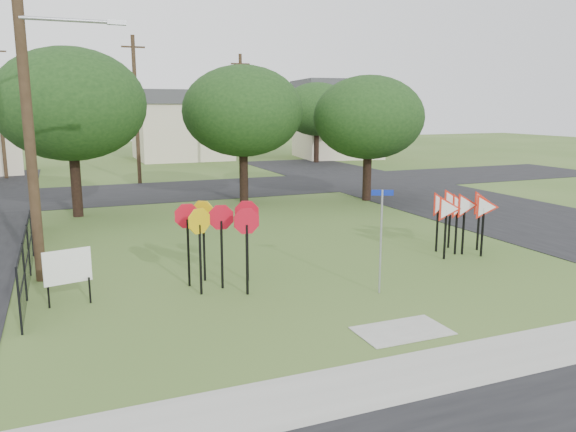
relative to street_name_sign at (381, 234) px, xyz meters
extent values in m
plane|color=#3C5C22|center=(-0.88, -0.01, -1.57)|extent=(140.00, 140.00, 0.00)
cube|color=#989890|center=(-0.88, -4.21, -1.56)|extent=(30.00, 1.60, 0.02)
cube|color=#3C5C22|center=(-0.88, -5.41, -1.57)|extent=(30.00, 0.80, 0.02)
cube|color=black|center=(11.12, 9.99, -1.56)|extent=(8.00, 50.00, 0.02)
cube|color=black|center=(-0.88, 19.99, -1.56)|extent=(60.00, 8.00, 0.02)
cube|color=#989890|center=(-0.88, -2.41, -1.56)|extent=(2.00, 1.20, 0.02)
cylinder|color=#9FA1A8|center=(0.00, 0.00, -0.22)|extent=(0.05, 0.05, 2.71)
cube|color=navy|center=(0.00, 0.00, 1.07)|extent=(0.53, 0.23, 0.14)
cube|color=black|center=(-3.68, 1.92, -0.65)|extent=(0.06, 0.06, 1.84)
cube|color=black|center=(-2.85, 2.29, -0.65)|extent=(0.06, 0.06, 1.84)
cube|color=black|center=(-3.22, 1.18, -0.65)|extent=(0.06, 0.06, 1.84)
cube|color=black|center=(-4.32, 1.64, -0.65)|extent=(0.06, 0.06, 1.84)
cube|color=black|center=(-3.96, 2.75, -0.65)|extent=(0.06, 0.06, 1.84)
cube|color=black|center=(-4.46, 2.44, -0.65)|extent=(0.06, 0.06, 1.84)
cube|color=black|center=(3.64, 2.07, -0.78)|extent=(0.05, 0.05, 1.59)
cube|color=black|center=(4.35, 2.42, -0.78)|extent=(0.05, 0.05, 1.59)
cube|color=black|center=(4.96, 1.90, -0.78)|extent=(0.05, 0.05, 1.59)
cube|color=black|center=(3.99, 2.95, -0.78)|extent=(0.05, 0.05, 1.59)
cube|color=black|center=(4.70, 3.22, -0.78)|extent=(0.05, 0.05, 1.59)
cube|color=black|center=(5.40, 2.60, -0.78)|extent=(0.05, 0.05, 1.59)
cube|color=black|center=(4.56, 2.33, -0.78)|extent=(0.05, 0.05, 1.59)
cube|color=black|center=(-7.96, 2.03, -1.25)|extent=(0.05, 0.05, 0.66)
cube|color=black|center=(-7.02, 2.03, -1.25)|extent=(0.05, 0.05, 0.66)
cube|color=white|center=(-7.49, 2.03, -0.59)|extent=(1.11, 0.29, 0.84)
cylinder|color=#43311E|center=(-8.18, 4.49, 3.43)|extent=(0.28, 0.28, 10.00)
cylinder|color=#9FA1A8|center=(-6.98, 4.39, 5.43)|extent=(2.40, 0.10, 0.10)
cube|color=#9FA1A8|center=(-5.78, 4.39, 5.43)|extent=(0.50, 0.18, 0.12)
cylinder|color=#43311E|center=(-2.88, 23.99, 2.93)|extent=(0.24, 0.24, 9.00)
cube|color=#43311E|center=(-2.88, 23.99, 6.73)|extent=(1.40, 0.10, 0.10)
cylinder|color=#43311E|center=(5.12, 27.99, 2.68)|extent=(0.24, 0.24, 8.50)
cube|color=#43311E|center=(5.12, 27.99, 6.23)|extent=(1.40, 0.10, 0.10)
cylinder|color=#43311E|center=(-10.88, 29.99, 2.93)|extent=(0.24, 0.24, 9.00)
cylinder|color=black|center=(-8.48, 0.49, -0.82)|extent=(0.05, 0.05, 1.50)
cylinder|color=black|center=(-8.48, 2.79, -0.82)|extent=(0.05, 0.05, 1.50)
cylinder|color=black|center=(-8.48, 5.09, -0.82)|extent=(0.05, 0.05, 1.50)
cylinder|color=black|center=(-8.48, 7.39, -0.82)|extent=(0.05, 0.05, 1.50)
cylinder|color=black|center=(-8.48, 9.69, -0.82)|extent=(0.05, 0.05, 1.50)
cylinder|color=black|center=(-8.48, 11.99, -0.82)|extent=(0.05, 0.05, 1.50)
cube|color=black|center=(-8.48, 6.24, -0.11)|extent=(0.03, 11.50, 0.03)
cube|color=black|center=(-8.48, 6.24, -0.82)|extent=(0.03, 11.50, 0.03)
cube|color=black|center=(-8.48, 6.24, -0.82)|extent=(0.01, 11.50, 1.50)
cube|color=beige|center=(3.12, 39.99, 0.93)|extent=(8.00, 8.00, 5.00)
cube|color=#434347|center=(3.12, 39.99, 4.03)|extent=(8.40, 8.40, 1.20)
cube|color=beige|center=(17.12, 35.99, 1.43)|extent=(7.91, 7.91, 6.00)
cube|color=#434347|center=(17.12, 35.99, 5.03)|extent=(8.30, 8.30, 1.20)
cylinder|color=black|center=(-6.88, 13.99, -0.26)|extent=(0.44, 0.44, 2.62)
ellipsoid|color=#173313|center=(-6.88, 13.99, 3.29)|extent=(6.40, 6.40, 4.80)
cylinder|color=black|center=(1.12, 14.99, -0.35)|extent=(0.44, 0.44, 2.45)
ellipsoid|color=#173313|center=(1.12, 14.99, 2.98)|extent=(6.00, 6.00, 4.50)
cylinder|color=black|center=(7.12, 12.99, -0.44)|extent=(0.44, 0.44, 2.27)
ellipsoid|color=#173313|center=(7.12, 12.99, 2.66)|extent=(5.60, 5.60, 4.20)
cylinder|color=black|center=(13.12, 31.99, -0.35)|extent=(0.44, 0.44, 2.45)
ellipsoid|color=#173313|center=(13.12, 31.99, 2.98)|extent=(6.00, 6.00, 4.50)
camera|label=1|loc=(-7.48, -12.04, 3.20)|focal=35.00mm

